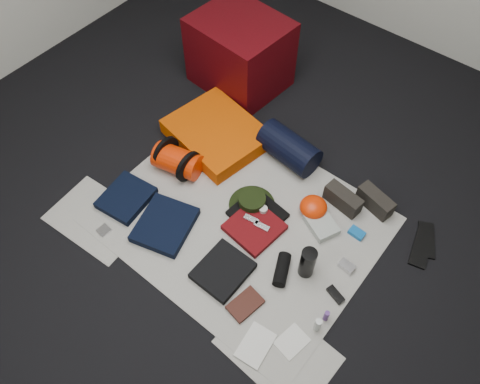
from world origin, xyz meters
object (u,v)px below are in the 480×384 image
Objects in this scene: stuff_sack at (177,161)px; compact_camera at (347,266)px; water_bottle at (307,263)px; paperback_book at (245,304)px; red_cabinet at (240,53)px; sleeping_pad at (217,133)px; navy_duffel at (289,148)px.

compact_camera is at bearing 3.58° from stuff_sack.
water_bottle is 1.19× the size of paperback_book.
red_cabinet is 6.96× the size of compact_camera.
sleeping_pad is 1.25m from compact_camera.
navy_duffel is at bearing 132.33° from water_bottle.
paperback_book is at bearing -61.06° from navy_duffel.
stuff_sack is 0.74m from navy_duffel.
stuff_sack reaches higher than compact_camera.
paperback_book is (-0.31, -0.54, -0.01)m from compact_camera.
sleeping_pad is 1.23m from paperback_book.
red_cabinet is 0.65m from sleeping_pad.
stuff_sack is (-0.02, -0.36, 0.03)m from sleeping_pad.
stuff_sack is 3.32× the size of compact_camera.
red_cabinet is at bearing 139.15° from paperback_book.
paperback_book is at bearing -110.87° from water_bottle.
navy_duffel is 4.44× the size of compact_camera.
red_cabinet is 0.85m from navy_duffel.
paperback_book is (1.15, -1.39, -0.25)m from red_cabinet.
water_bottle reaches higher than compact_camera.
sleeping_pad reaches higher than compact_camera.
stuff_sack is at bearing -173.41° from compact_camera.
water_bottle is at bearing 78.68° from paperback_book.
sleeping_pad is at bearing 147.11° from paperback_book.
sleeping_pad is 2.80× the size of water_bottle.
paperback_book is at bearing -26.54° from stuff_sack.
navy_duffel is 1.81× the size of water_bottle.
water_bottle is at bearing -4.76° from stuff_sack.
compact_camera is 0.63m from paperback_book.
stuff_sack is 1.25m from compact_camera.
red_cabinet reaches higher than compact_camera.
compact_camera is at bearing -25.28° from red_cabinet.
sleeping_pad is at bearing 86.10° from stuff_sack.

